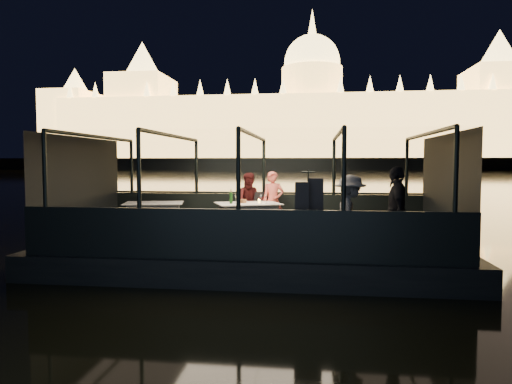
# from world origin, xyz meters

# --- Properties ---
(river_water) EXTENTS (500.00, 500.00, 0.00)m
(river_water) POSITION_xyz_m (0.00, 80.00, 0.00)
(river_water) COLOR black
(river_water) RESTS_ON ground
(boat_hull) EXTENTS (8.60, 4.40, 1.00)m
(boat_hull) POSITION_xyz_m (0.00, 0.00, 0.00)
(boat_hull) COLOR black
(boat_hull) RESTS_ON river_water
(boat_deck) EXTENTS (8.00, 4.00, 0.04)m
(boat_deck) POSITION_xyz_m (0.00, 0.00, 0.48)
(boat_deck) COLOR black
(boat_deck) RESTS_ON boat_hull
(gunwale_port) EXTENTS (8.00, 0.08, 0.90)m
(gunwale_port) POSITION_xyz_m (0.00, 2.00, 0.95)
(gunwale_port) COLOR black
(gunwale_port) RESTS_ON boat_deck
(gunwale_starboard) EXTENTS (8.00, 0.08, 0.90)m
(gunwale_starboard) POSITION_xyz_m (0.00, -2.00, 0.95)
(gunwale_starboard) COLOR black
(gunwale_starboard) RESTS_ON boat_deck
(cabin_glass_port) EXTENTS (8.00, 0.02, 1.40)m
(cabin_glass_port) POSITION_xyz_m (0.00, 2.00, 2.10)
(cabin_glass_port) COLOR #99B2B2
(cabin_glass_port) RESTS_ON gunwale_port
(cabin_glass_starboard) EXTENTS (8.00, 0.02, 1.40)m
(cabin_glass_starboard) POSITION_xyz_m (0.00, -2.00, 2.10)
(cabin_glass_starboard) COLOR #99B2B2
(cabin_glass_starboard) RESTS_ON gunwale_starboard
(cabin_roof_glass) EXTENTS (8.00, 4.00, 0.02)m
(cabin_roof_glass) POSITION_xyz_m (0.00, 0.00, 2.80)
(cabin_roof_glass) COLOR #99B2B2
(cabin_roof_glass) RESTS_ON boat_deck
(end_wall_fore) EXTENTS (0.02, 4.00, 2.30)m
(end_wall_fore) POSITION_xyz_m (-4.00, 0.00, 1.65)
(end_wall_fore) COLOR black
(end_wall_fore) RESTS_ON boat_deck
(end_wall_aft) EXTENTS (0.02, 4.00, 2.30)m
(end_wall_aft) POSITION_xyz_m (4.00, 0.00, 1.65)
(end_wall_aft) COLOR black
(end_wall_aft) RESTS_ON boat_deck
(canopy_ribs) EXTENTS (8.00, 4.00, 2.30)m
(canopy_ribs) POSITION_xyz_m (0.00, 0.00, 1.65)
(canopy_ribs) COLOR black
(canopy_ribs) RESTS_ON boat_deck
(embankment) EXTENTS (400.00, 140.00, 6.00)m
(embankment) POSITION_xyz_m (0.00, 210.00, 1.00)
(embankment) COLOR #423D33
(embankment) RESTS_ON ground
(parliament_building) EXTENTS (220.00, 32.00, 60.00)m
(parliament_building) POSITION_xyz_m (0.00, 175.00, 29.00)
(parliament_building) COLOR #F2D18C
(parliament_building) RESTS_ON embankment
(dining_table_central) EXTENTS (1.74, 1.52, 0.77)m
(dining_table_central) POSITION_xyz_m (-0.24, 0.77, 0.89)
(dining_table_central) COLOR silver
(dining_table_central) RESTS_ON boat_deck
(dining_table_aft) EXTENTS (1.60, 1.32, 0.74)m
(dining_table_aft) POSITION_xyz_m (-2.59, 0.91, 0.89)
(dining_table_aft) COLOR white
(dining_table_aft) RESTS_ON boat_deck
(chair_port_left) EXTENTS (0.59, 0.59, 0.96)m
(chair_port_left) POSITION_xyz_m (-0.12, 1.43, 0.95)
(chair_port_left) COLOR black
(chair_port_left) RESTS_ON boat_deck
(chair_port_right) EXTENTS (0.51, 0.51, 0.85)m
(chair_port_right) POSITION_xyz_m (0.19, 1.48, 0.95)
(chair_port_right) COLOR black
(chair_port_right) RESTS_ON boat_deck
(coat_stand) EXTENTS (0.46, 0.38, 1.59)m
(coat_stand) POSITION_xyz_m (1.20, -1.62, 1.40)
(coat_stand) COLOR black
(coat_stand) RESTS_ON boat_deck
(person_woman_coral) EXTENTS (0.61, 0.48, 1.50)m
(person_woman_coral) POSITION_xyz_m (0.29, 1.51, 1.25)
(person_woman_coral) COLOR #EC6655
(person_woman_coral) RESTS_ON boat_deck
(person_man_maroon) EXTENTS (0.75, 0.62, 1.46)m
(person_man_maroon) POSITION_xyz_m (-0.28, 1.50, 1.25)
(person_man_maroon) COLOR #3D1111
(person_man_maroon) RESTS_ON boat_deck
(passenger_stripe) EXTENTS (0.62, 1.01, 1.50)m
(passenger_stripe) POSITION_xyz_m (1.95, -1.51, 1.35)
(passenger_stripe) COLOR silver
(passenger_stripe) RESTS_ON boat_deck
(passenger_dark) EXTENTS (0.47, 1.00, 1.65)m
(passenger_dark) POSITION_xyz_m (2.83, -1.08, 1.35)
(passenger_dark) COLOR black
(passenger_dark) RESTS_ON boat_deck
(wine_bottle) EXTENTS (0.08, 0.08, 0.33)m
(wine_bottle) POSITION_xyz_m (-0.61, 0.58, 1.42)
(wine_bottle) COLOR #163914
(wine_bottle) RESTS_ON dining_table_central
(bread_basket) EXTENTS (0.28, 0.28, 0.09)m
(bread_basket) POSITION_xyz_m (-0.39, 0.83, 1.31)
(bread_basket) COLOR brown
(bread_basket) RESTS_ON dining_table_central
(amber_candle) EXTENTS (0.07, 0.07, 0.08)m
(amber_candle) POSITION_xyz_m (0.02, 0.82, 1.31)
(amber_candle) COLOR yellow
(amber_candle) RESTS_ON dining_table_central
(plate_near) EXTENTS (0.31, 0.31, 0.02)m
(plate_near) POSITION_xyz_m (0.30, 0.64, 1.27)
(plate_near) COLOR white
(plate_near) RESTS_ON dining_table_central
(plate_far) EXTENTS (0.23, 0.23, 0.01)m
(plate_far) POSITION_xyz_m (-0.36, 0.92, 1.27)
(plate_far) COLOR silver
(plate_far) RESTS_ON dining_table_central
(wine_glass_white) EXTENTS (0.07, 0.07, 0.20)m
(wine_glass_white) POSITION_xyz_m (-0.50, 0.60, 1.36)
(wine_glass_white) COLOR white
(wine_glass_white) RESTS_ON dining_table_central
(wine_glass_red) EXTENTS (0.07, 0.07, 0.17)m
(wine_glass_red) POSITION_xyz_m (0.16, 1.02, 1.36)
(wine_glass_red) COLOR white
(wine_glass_red) RESTS_ON dining_table_central
(wine_glass_empty) EXTENTS (0.09, 0.09, 0.21)m
(wine_glass_empty) POSITION_xyz_m (0.09, 0.60, 1.36)
(wine_glass_empty) COLOR silver
(wine_glass_empty) RESTS_ON dining_table_central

